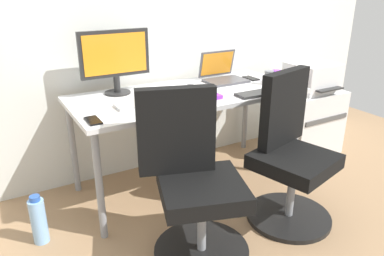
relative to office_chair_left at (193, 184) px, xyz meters
name	(u,v)px	position (x,y,z in m)	size (l,w,h in m)	color
ground_plane	(189,182)	(0.35, 0.67, -0.42)	(5.28, 5.28, 0.00)	#9E7A56
back_wall	(159,2)	(0.35, 1.12, 0.88)	(4.40, 0.04, 2.60)	silver
desk	(188,101)	(0.35, 0.67, 0.23)	(1.63, 0.73, 0.72)	silver
office_chair_left	(193,184)	(0.00, 0.00, 0.00)	(0.56, 0.56, 0.94)	black
office_chair_right	(289,156)	(0.70, 0.00, 0.00)	(0.54, 0.54, 0.94)	black
side_cabinet	(307,122)	(1.55, 0.65, -0.14)	(0.54, 0.42, 0.57)	silver
printer	(312,77)	(1.55, 0.65, 0.26)	(0.38, 0.40, 0.24)	silver
water_bottle_on_floor	(39,220)	(-0.75, 0.50, -0.28)	(0.09, 0.09, 0.31)	#8CBFF2
desktop_monitor	(115,58)	(-0.09, 0.90, 0.54)	(0.48, 0.18, 0.43)	#262626
open_laptop	(222,74)	(0.75, 0.84, 0.35)	(0.31, 0.27, 0.22)	#4C4C51
keyboard_by_monitor	(142,104)	(-0.04, 0.57, 0.30)	(0.34, 0.12, 0.02)	#B7B7B7
keyboard_by_laptop	(259,93)	(0.75, 0.39, 0.30)	(0.34, 0.12, 0.02)	#2D2D2D
mouse_by_monitor	(185,105)	(0.17, 0.40, 0.31)	(0.06, 0.10, 0.03)	#B7B7B7
mouse_by_laptop	(191,86)	(0.42, 0.76, 0.31)	(0.06, 0.10, 0.03)	#515156
coffee_mug	(277,76)	(1.08, 0.58, 0.34)	(0.08, 0.08, 0.09)	purple
pen_cup	(269,78)	(0.98, 0.56, 0.35)	(0.07, 0.07, 0.10)	slate
phone_near_laptop	(251,78)	(0.98, 0.77, 0.30)	(0.07, 0.14, 0.01)	black
phone_near_monitor	(93,121)	(-0.39, 0.43, 0.30)	(0.07, 0.14, 0.01)	black
notebook	(204,97)	(0.37, 0.50, 0.31)	(0.21, 0.15, 0.03)	purple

